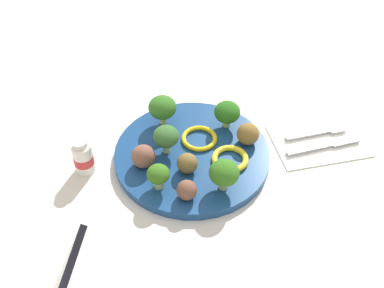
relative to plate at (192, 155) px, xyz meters
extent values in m
plane|color=silver|center=(0.00, 0.00, -0.01)|extent=(4.00, 4.00, 0.00)
cylinder|color=navy|center=(0.00, 0.00, 0.00)|extent=(0.28, 0.28, 0.02)
cylinder|color=#ACBE77|center=(-0.03, 0.09, 0.02)|extent=(0.01, 0.01, 0.02)
ellipsoid|color=#326C23|center=(-0.03, 0.09, 0.05)|extent=(0.05, 0.05, 0.04)
cylinder|color=#9BBF78|center=(-0.08, -0.06, 0.02)|extent=(0.02, 0.02, 0.02)
ellipsoid|color=#376E1C|center=(-0.08, -0.06, 0.04)|extent=(0.04, 0.04, 0.03)
cylinder|color=#A4BD7F|center=(0.03, -0.09, 0.02)|extent=(0.02, 0.02, 0.02)
ellipsoid|color=#346E1E|center=(0.03, -0.09, 0.04)|extent=(0.05, 0.05, 0.04)
cylinder|color=#ABCB73|center=(0.08, 0.05, 0.02)|extent=(0.01, 0.01, 0.02)
ellipsoid|color=#26651A|center=(0.08, 0.05, 0.04)|extent=(0.05, 0.05, 0.04)
cylinder|color=#A3C680|center=(-0.04, 0.02, 0.02)|extent=(0.01, 0.01, 0.02)
ellipsoid|color=#36652F|center=(-0.04, 0.02, 0.04)|extent=(0.05, 0.05, 0.04)
sphere|color=brown|center=(-0.02, -0.04, 0.03)|extent=(0.04, 0.04, 0.04)
sphere|color=brown|center=(0.10, -0.01, 0.03)|extent=(0.04, 0.04, 0.04)
sphere|color=brown|center=(-0.04, -0.10, 0.02)|extent=(0.03, 0.03, 0.03)
sphere|color=brown|center=(-0.09, -0.01, 0.03)|extent=(0.04, 0.04, 0.04)
torus|color=yellow|center=(0.06, -0.04, 0.01)|extent=(0.08, 0.08, 0.01)
torus|color=yellow|center=(0.02, 0.03, 0.01)|extent=(0.07, 0.07, 0.01)
cube|color=white|center=(0.24, -0.03, -0.01)|extent=(0.18, 0.13, 0.01)
cube|color=silver|center=(0.23, -0.01, 0.00)|extent=(0.09, 0.02, 0.01)
cube|color=silver|center=(0.29, -0.01, 0.00)|extent=(0.03, 0.02, 0.01)
cube|color=silver|center=(0.21, -0.05, 0.00)|extent=(0.09, 0.01, 0.01)
cube|color=silver|center=(0.28, -0.05, 0.00)|extent=(0.06, 0.02, 0.01)
cylinder|color=white|center=(-0.19, 0.03, 0.02)|extent=(0.03, 0.03, 0.06)
cylinder|color=red|center=(-0.19, 0.03, 0.02)|extent=(0.04, 0.04, 0.02)
cylinder|color=silver|center=(-0.19, 0.03, 0.06)|extent=(0.02, 0.02, 0.01)
camera|label=1|loc=(-0.17, -0.56, 0.60)|focal=43.49mm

